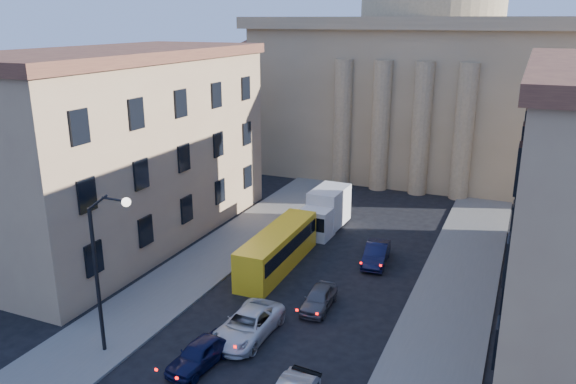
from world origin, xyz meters
name	(u,v)px	position (x,y,z in m)	size (l,w,h in m)	color
sidewalk_left	(193,272)	(-8.50, 18.00, 0.07)	(5.00, 60.00, 0.15)	#615F58
sidewalk_right	(445,323)	(8.50, 18.00, 0.07)	(5.00, 60.00, 0.15)	#615F58
church	(428,63)	(0.00, 55.47, 11.88)	(68.02, 28.76, 36.60)	#8A7755
building_left	(122,146)	(-17.00, 22.00, 7.42)	(11.60, 26.60, 14.70)	tan
street_lamp	(103,261)	(-6.97, 8.00, 5.29)	(2.62, 0.44, 8.83)	black
car_left_near	(200,354)	(-2.21, 8.94, 0.69)	(1.64, 4.07, 1.39)	black
car_left_mid	(248,325)	(-1.24, 12.30, 0.74)	(2.45, 5.32, 1.48)	silver
car_right_far	(319,298)	(1.20, 16.89, 0.65)	(1.54, 3.83, 1.30)	#4D4E52
car_right_distant	(376,254)	(2.67, 24.64, 0.73)	(1.53, 4.40, 1.45)	black
city_bus	(278,248)	(-3.50, 21.25, 1.47)	(2.42, 9.73, 2.73)	yellow
box_truck	(325,211)	(-2.98, 29.57, 1.58)	(2.53, 6.13, 3.33)	silver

